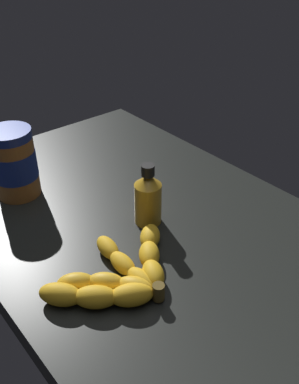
% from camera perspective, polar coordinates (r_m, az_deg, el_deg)
% --- Properties ---
extents(ground_plane, '(0.92, 0.62, 0.05)m').
position_cam_1_polar(ground_plane, '(0.90, -2.22, -4.10)').
color(ground_plane, black).
extents(banana_bunch, '(0.19, 0.27, 0.04)m').
position_cam_1_polar(banana_bunch, '(0.72, -4.08, -11.07)').
color(banana_bunch, gold).
rests_on(banana_bunch, ground_plane).
extents(peanut_butter_jar, '(0.10, 0.10, 0.15)m').
position_cam_1_polar(peanut_butter_jar, '(0.95, -17.71, 3.70)').
color(peanut_butter_jar, '#9E602D').
rests_on(peanut_butter_jar, ground_plane).
extents(honey_bottle, '(0.05, 0.05, 0.13)m').
position_cam_1_polar(honey_bottle, '(0.83, -0.21, -0.76)').
color(honey_bottle, gold).
rests_on(honey_bottle, ground_plane).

